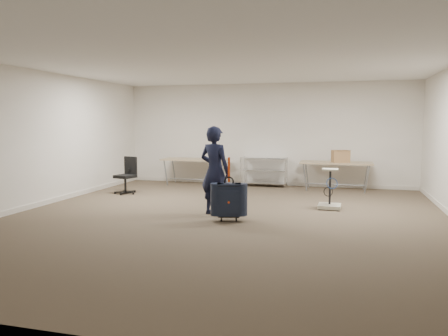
% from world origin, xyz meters
% --- Properties ---
extents(ground, '(9.00, 9.00, 0.00)m').
position_xyz_m(ground, '(0.00, 0.00, 0.00)').
color(ground, '#3F3326').
rests_on(ground, ground).
extents(room_shell, '(8.00, 9.00, 9.00)m').
position_xyz_m(room_shell, '(0.00, 1.38, 0.05)').
color(room_shell, silver).
rests_on(room_shell, ground).
extents(folding_table_left, '(1.80, 0.75, 0.73)m').
position_xyz_m(folding_table_left, '(-1.90, 3.95, 0.68)').
color(folding_table_left, tan).
rests_on(folding_table_left, ground).
extents(folding_table_right, '(1.80, 0.75, 0.73)m').
position_xyz_m(folding_table_right, '(1.90, 3.95, 0.68)').
color(folding_table_right, tan).
rests_on(folding_table_right, ground).
extents(wire_shelf, '(1.22, 0.47, 0.80)m').
position_xyz_m(wire_shelf, '(0.00, 4.20, 0.44)').
color(wire_shelf, white).
rests_on(wire_shelf, ground).
extents(person, '(0.70, 0.56, 1.67)m').
position_xyz_m(person, '(-0.26, 0.32, 0.84)').
color(person, black).
rests_on(person, ground).
extents(suitcase, '(0.46, 0.33, 1.13)m').
position_xyz_m(suitcase, '(0.15, -0.17, 0.39)').
color(suitcase, black).
rests_on(suitcase, ground).
extents(office_chair, '(0.54, 0.54, 0.90)m').
position_xyz_m(office_chair, '(-3.04, 2.11, 0.27)').
color(office_chair, black).
rests_on(office_chair, ground).
extents(equipment_cart, '(0.46, 0.46, 0.81)m').
position_xyz_m(equipment_cart, '(1.82, 1.45, 0.21)').
color(equipment_cart, beige).
rests_on(equipment_cart, ground).
extents(cardboard_box, '(0.48, 0.41, 0.31)m').
position_xyz_m(cardboard_box, '(2.01, 3.89, 0.88)').
color(cardboard_box, '#A1824B').
rests_on(cardboard_box, folding_table_right).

